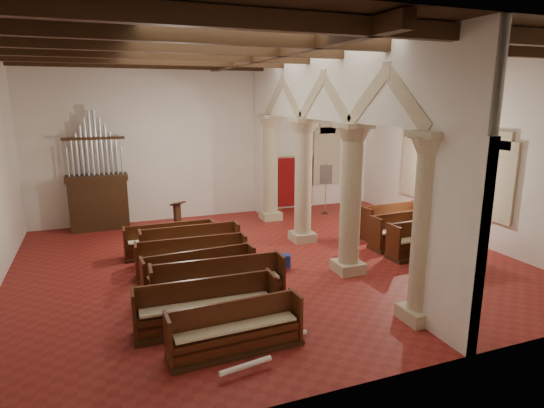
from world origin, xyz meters
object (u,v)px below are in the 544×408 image
Objects in this scene: lectern at (177,219)px; aisle_pew_0 at (448,252)px; pipe_organ at (98,192)px; processional_banner at (326,195)px; nave_pew_0 at (236,336)px.

aisle_pew_0 is at bearing -64.14° from lectern.
pipe_organ reaches higher than aisle_pew_0.
processional_banner is at bearing -6.49° from pipe_organ.
pipe_organ is 10.07m from nave_pew_0.
lectern is 0.51× the size of processional_banner.
lectern is 6.17m from processional_banner.
nave_pew_0 is (2.25, -9.76, -1.05)m from pipe_organ.
nave_pew_0 is 7.39m from aisle_pew_0.
pipe_organ is at bearing 138.66° from aisle_pew_0.
pipe_organ is 3.06m from lectern.
pipe_organ is at bearing -165.73° from processional_banner.
pipe_organ is at bearing 130.30° from lectern.
pipe_organ is 2.13× the size of aisle_pew_0.
lectern is at bearing -28.08° from pipe_organ.
lectern is at bearing 135.15° from aisle_pew_0.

